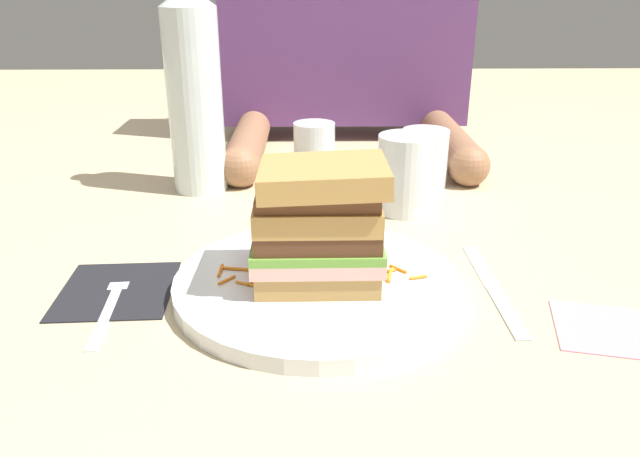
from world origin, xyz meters
TOP-DOWN VIEW (x-y plane):
  - ground_plane at (0.00, 0.00)m, footprint 3.00×3.00m
  - main_plate at (0.00, -0.03)m, footprint 0.29×0.29m
  - sandwich at (0.00, -0.03)m, footprint 0.13×0.11m
  - carrot_shred_0 at (-0.09, -0.04)m, footprint 0.02×0.02m
  - carrot_shred_1 at (-0.10, -0.02)m, footprint 0.00×0.03m
  - carrot_shred_2 at (-0.07, -0.05)m, footprint 0.02×0.01m
  - carrot_shred_3 at (-0.08, -0.01)m, footprint 0.03×0.01m
  - carrot_shred_4 at (-0.06, -0.04)m, footprint 0.02×0.03m
  - carrot_shred_5 at (0.07, -0.03)m, footprint 0.01×0.03m
  - carrot_shred_6 at (0.08, -0.02)m, footprint 0.02×0.02m
  - carrot_shred_7 at (0.10, -0.04)m, footprint 0.02×0.01m
  - carrot_shred_8 at (0.07, -0.02)m, footprint 0.02×0.00m
  - carrot_shred_9 at (0.07, -0.03)m, footprint 0.01×0.03m
  - napkin_dark at (-0.20, -0.03)m, footprint 0.12×0.13m
  - fork at (-0.20, -0.05)m, footprint 0.03×0.17m
  - knife at (0.18, -0.03)m, footprint 0.02×0.20m
  - juice_glass at (0.12, 0.20)m, footprint 0.08×0.08m
  - water_bottle at (-0.17, 0.29)m, footprint 0.08×0.08m
  - empty_tumbler_0 at (0.00, 0.36)m, footprint 0.07×0.07m
  - empty_tumbler_1 at (0.16, 0.30)m, footprint 0.07×0.07m
  - napkin_pink at (0.26, -0.11)m, footprint 0.10×0.10m

SIDE VIEW (x-z plane):
  - ground_plane at x=0.00m, z-range 0.00..0.00m
  - napkin_pink at x=0.26m, z-range 0.00..0.00m
  - napkin_dark at x=-0.20m, z-range 0.00..0.00m
  - knife at x=0.18m, z-range 0.00..0.00m
  - fork at x=-0.20m, z-range 0.00..0.01m
  - main_plate at x=0.00m, z-range 0.00..0.02m
  - carrot_shred_4 at x=-0.06m, z-range 0.02..0.02m
  - carrot_shred_0 at x=-0.09m, z-range 0.02..0.02m
  - carrot_shred_2 at x=-0.07m, z-range 0.02..0.02m
  - carrot_shred_6 at x=0.08m, z-range 0.02..0.02m
  - carrot_shred_9 at x=0.07m, z-range 0.02..0.02m
  - carrot_shred_3 at x=-0.08m, z-range 0.02..0.02m
  - carrot_shred_1 at x=-0.10m, z-range 0.02..0.02m
  - carrot_shred_8 at x=0.07m, z-range 0.02..0.02m
  - carrot_shred_7 at x=0.10m, z-range 0.02..0.02m
  - carrot_shred_5 at x=0.07m, z-range 0.02..0.02m
  - empty_tumbler_0 at x=0.00m, z-range 0.00..0.08m
  - empty_tumbler_1 at x=0.16m, z-range 0.00..0.09m
  - juice_glass at x=0.12m, z-range -0.01..0.10m
  - sandwich at x=0.00m, z-range 0.01..0.14m
  - water_bottle at x=-0.17m, z-range -0.02..0.31m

